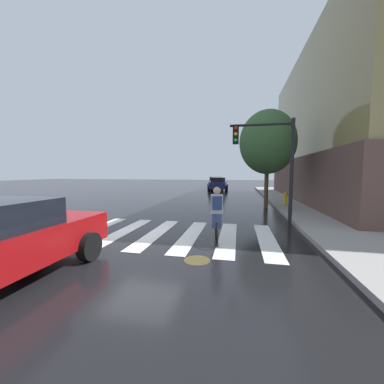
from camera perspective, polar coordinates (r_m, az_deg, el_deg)
ground_plane at (r=8.26m, az=-12.54°, el=-10.01°), size 120.00×120.00×0.00m
crosswalk_stripes at (r=8.06m, az=-9.03°, el=-10.29°), size 7.93×3.93×0.01m
manhole_cover at (r=5.66m, az=1.30°, el=-16.92°), size 0.64×0.64×0.01m
sedan_mid at (r=26.87m, az=6.77°, el=2.09°), size 2.16×4.54×1.56m
sedan_far at (r=31.68m, az=6.09°, el=2.51°), size 2.31×4.58×1.55m
cyclist at (r=6.85m, az=6.30°, el=-5.77°), size 0.39×1.70×1.69m
traffic_light_near at (r=9.47m, az=19.16°, el=9.19°), size 2.47×0.28×4.20m
fire_hydrant at (r=15.05m, az=22.60°, el=-1.49°), size 0.33×0.22×0.78m
street_tree_near at (r=14.18m, az=18.65°, el=11.87°), size 3.24×3.24×5.76m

